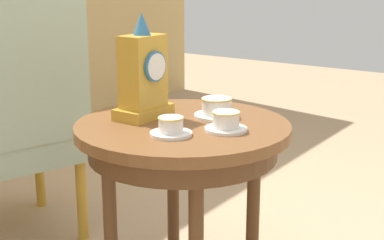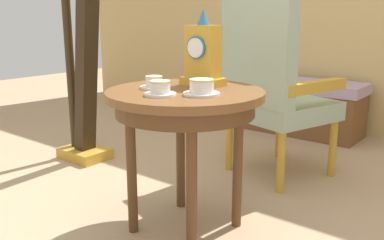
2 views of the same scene
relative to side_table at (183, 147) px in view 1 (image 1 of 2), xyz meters
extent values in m
cylinder|color=brown|center=(0.00, 0.00, 0.06)|extent=(0.68, 0.68, 0.03)
cylinder|color=#56351C|center=(0.00, 0.00, 0.01)|extent=(0.60, 0.60, 0.07)
cylinder|color=#56351C|center=(0.17, 0.17, -0.26)|extent=(0.04, 0.04, 0.61)
cylinder|color=#56351C|center=(-0.17, 0.17, -0.26)|extent=(0.04, 0.04, 0.61)
cylinder|color=#56351C|center=(0.17, -0.17, -0.26)|extent=(0.04, 0.04, 0.61)
cylinder|color=white|center=(-0.13, -0.05, 0.08)|extent=(0.12, 0.12, 0.01)
cylinder|color=white|center=(-0.13, -0.05, 0.11)|extent=(0.07, 0.07, 0.05)
torus|color=gold|center=(-0.13, -0.05, 0.13)|extent=(0.08, 0.08, 0.00)
cylinder|color=white|center=(0.00, -0.16, 0.08)|extent=(0.13, 0.13, 0.01)
cylinder|color=white|center=(0.00, -0.16, 0.11)|extent=(0.08, 0.08, 0.05)
torus|color=gold|center=(0.00, -0.16, 0.14)|extent=(0.08, 0.08, 0.00)
cylinder|color=white|center=(0.12, -0.05, 0.08)|extent=(0.15, 0.15, 0.01)
cylinder|color=white|center=(0.12, -0.05, 0.12)|extent=(0.10, 0.10, 0.05)
torus|color=gold|center=(0.12, -0.05, 0.14)|extent=(0.10, 0.10, 0.00)
cube|color=gold|center=(-0.02, 0.15, 0.10)|extent=(0.19, 0.11, 0.04)
cube|color=gold|center=(-0.02, 0.15, 0.23)|extent=(0.14, 0.09, 0.23)
cylinder|color=teal|center=(-0.02, 0.09, 0.25)|extent=(0.10, 0.01, 0.10)
cylinder|color=white|center=(-0.02, 0.09, 0.25)|extent=(0.08, 0.00, 0.08)
cone|color=teal|center=(-0.02, 0.15, 0.38)|extent=(0.06, 0.06, 0.07)
cube|color=#9EB299|center=(0.01, 0.91, -0.16)|extent=(0.65, 0.65, 0.11)
cube|color=#9EB299|center=(-0.06, 0.70, 0.22)|extent=(0.52, 0.24, 0.64)
cube|color=gold|center=(0.23, 0.84, 0.01)|extent=(0.20, 0.47, 0.06)
cylinder|color=gold|center=(0.28, 1.06, -0.39)|extent=(0.04, 0.04, 0.35)
cylinder|color=gold|center=(0.15, 0.64, -0.39)|extent=(0.04, 0.04, 0.35)
camera|label=1|loc=(-1.37, -1.00, 0.54)|focal=52.46mm
camera|label=2|loc=(1.12, -1.37, 0.39)|focal=39.67mm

